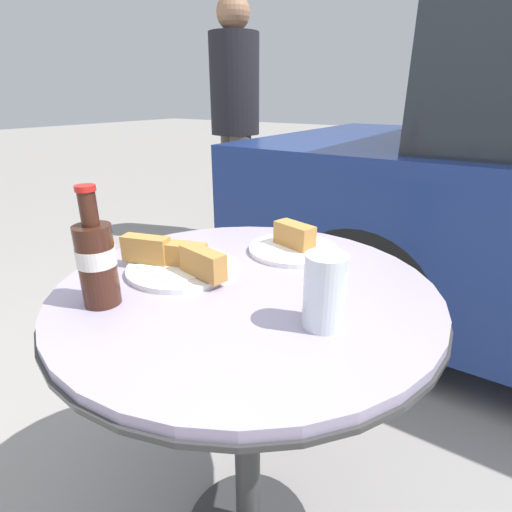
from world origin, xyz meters
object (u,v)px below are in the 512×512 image
bistro_table (246,340)px  cola_bottle_left (97,260)px  drinking_glass (324,294)px  lunch_plate_near (179,262)px  lunch_plate_far (293,245)px  pedestrian (235,113)px

bistro_table → cola_bottle_left: bearing=-129.9°
drinking_glass → lunch_plate_near: 0.36m
lunch_plate_near → lunch_plate_far: 0.29m
bistro_table → pedestrian: (-1.47, 1.96, 0.37)m
bistro_table → drinking_glass: drinking_glass is taller
drinking_glass → pedestrian: (-1.66, 2.01, 0.17)m
drinking_glass → lunch_plate_far: (-0.21, 0.28, -0.04)m
cola_bottle_left → pedestrian: pedestrian is taller
cola_bottle_left → lunch_plate_near: (0.02, 0.19, -0.06)m
drinking_glass → pedestrian: pedestrian is taller
bistro_table → lunch_plate_near: (-0.16, -0.03, 0.16)m
lunch_plate_near → lunch_plate_far: bearing=58.3°
cola_bottle_left → drinking_glass: bearing=22.5°
lunch_plate_near → cola_bottle_left: bearing=-95.7°
lunch_plate_near → pedestrian: pedestrian is taller
cola_bottle_left → drinking_glass: 0.41m
lunch_plate_near → lunch_plate_far: size_ratio=1.23×
bistro_table → cola_bottle_left: 0.36m
drinking_glass → lunch_plate_far: 0.35m
bistro_table → lunch_plate_far: (-0.01, 0.22, 0.15)m
lunch_plate_near → lunch_plate_far: lunch_plate_near is taller
lunch_plate_far → pedestrian: pedestrian is taller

